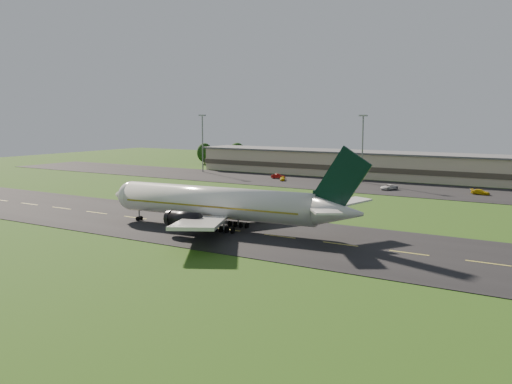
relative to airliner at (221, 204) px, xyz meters
The scene contains 12 objects.
ground 10.82m from the airliner, behind, with size 360.00×360.00×0.00m, color #214110.
taxiway 10.80m from the airliner, behind, with size 220.00×30.00×0.10m, color black.
apron 72.73m from the airliner, 97.73° to the left, with size 260.00×30.00×0.10m, color black.
airliner is the anchor object (origin of this frame).
terminal 96.17m from the airliner, 92.00° to the left, with size 145.00×16.00×8.40m.
light_mast_west 103.19m from the airliner, 129.02° to the left, with size 2.40×1.20×20.35m.
light_mast_centre 80.47m from the airliner, 93.41° to the left, with size 2.40×1.20×20.35m.
tree_line 109.07m from the airliner, 76.89° to the left, with size 195.60×9.63×9.92m.
service_vehicle_a 76.31m from the airliner, 110.96° to the left, with size 1.46×3.63×1.24m, color #DCB90C.
service_vehicle_b 81.76m from the airliner, 112.52° to the left, with size 1.57×4.50×1.48m, color #9B0D0A.
service_vehicle_c 68.29m from the airliner, 83.37° to the left, with size 2.42×5.25×1.46m, color silver.
service_vehicle_d 77.37m from the airliner, 66.37° to the left, with size 1.88×4.62×1.34m, color yellow.
Camera 1 is at (68.31, -81.86, 20.46)m, focal length 40.00 mm.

